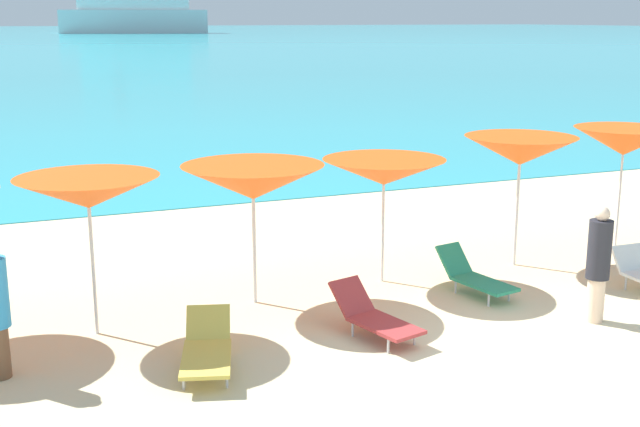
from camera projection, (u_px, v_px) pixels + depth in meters
ground_plane at (269, 213)px, 19.55m from camera, size 50.00×100.00×0.30m
ocean_water at (1, 34)px, 218.05m from camera, size 650.00×440.00×0.02m
umbrella_2 at (88, 193)px, 11.22m from camera, size 2.10×2.10×2.27m
umbrella_3 at (253, 182)px, 12.52m from camera, size 2.20×2.20×2.20m
umbrella_4 at (384, 172)px, 13.58m from camera, size 2.25×2.25×2.11m
umbrella_5 at (520, 151)px, 14.46m from camera, size 2.00×2.00×2.35m
umbrella_6 at (624, 142)px, 15.21m from camera, size 1.93×1.93×2.40m
lounge_chair_1 at (374, 316)px, 11.52m from camera, size 0.92×1.59×0.68m
lounge_chair_2 at (207, 348)px, 10.46m from camera, size 1.02×1.65×0.61m
lounge_chair_5 at (474, 276)px, 13.30m from camera, size 0.78×1.54×0.70m
beachgoer_3 at (598, 262)px, 11.95m from camera, size 0.34×0.34×1.75m
cruise_ship at (134, 8)px, 230.89m from camera, size 41.60×18.53×18.56m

